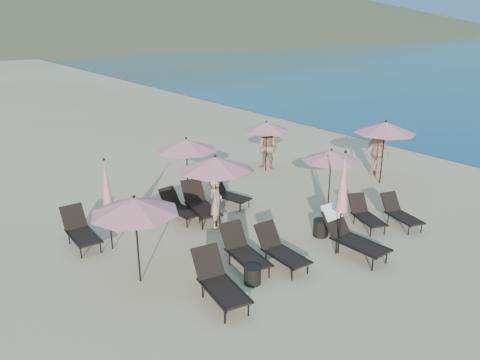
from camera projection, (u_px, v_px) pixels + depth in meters
ground at (341, 243)px, 13.04m from camera, size 800.00×800.00×0.00m
lounger_0 at (219, 281)px, 10.26m from camera, size 0.90×1.84×1.02m
lounger_1 at (244, 250)px, 11.69m from camera, size 0.83×1.74×0.96m
lounger_2 at (280, 249)px, 11.78m from camera, size 0.65×1.64×0.93m
lounger_3 at (350, 233)px, 12.34m from camera, size 0.80×1.95×1.19m
lounger_4 at (365, 214)px, 14.01m from camera, size 1.02×1.58×0.85m
lounger_5 at (400, 213)px, 14.12m from camera, size 0.91×1.57×0.85m
lounger_6 at (80, 230)px, 12.83m from camera, size 0.66×1.68×0.96m
lounger_7 at (179, 207)px, 14.53m from camera, size 0.77×1.60×0.89m
lounger_8 at (200, 203)px, 14.59m from camera, size 0.99×1.92×1.05m
lounger_9 at (226, 191)px, 15.69m from camera, size 0.95×1.65×0.97m
umbrella_open_0 at (135, 206)px, 10.54m from camera, size 2.04×2.04×2.20m
umbrella_open_1 at (215, 164)px, 13.33m from camera, size 2.13×2.13×2.29m
umbrella_open_2 at (331, 156)px, 14.95m from camera, size 1.89×1.89×2.03m
umbrella_open_3 at (186, 145)px, 15.47m from camera, size 2.10×2.10×2.26m
umbrella_open_4 at (266, 127)px, 18.80m from camera, size 1.94×1.94×2.09m
umbrella_open_5 at (385, 128)px, 17.19m from camera, size 2.27×2.27×2.44m
umbrella_closed_0 at (343, 183)px, 11.87m from camera, size 0.33×0.33×2.85m
umbrella_closed_1 at (107, 187)px, 12.17m from camera, size 0.30×0.30×2.57m
side_table_0 at (252, 275)px, 11.00m from camera, size 0.41×0.41×0.43m
side_table_1 at (321, 228)px, 13.43m from camera, size 0.45×0.45×0.49m
beachgoer_a at (216, 203)px, 13.83m from camera, size 0.66×0.66×1.55m
beachgoer_b at (268, 148)px, 19.30m from camera, size 1.01×1.10×1.82m
beachgoer_c at (378, 152)px, 18.48m from camera, size 0.53×1.15×1.93m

